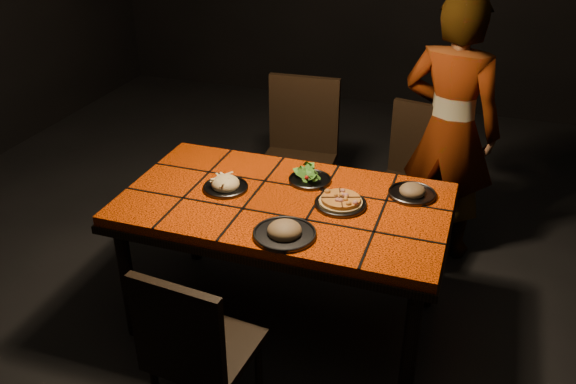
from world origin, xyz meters
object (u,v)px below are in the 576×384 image
(diner, at_px, (449,129))
(plate_pasta, at_px, (226,185))
(chair_far_right, at_px, (416,173))
(chair_near, at_px, (194,347))
(chair_far_left, at_px, (299,147))
(plate_pizza, at_px, (341,202))
(dining_table, at_px, (284,213))

(diner, bearing_deg, plate_pasta, 57.96)
(chair_far_right, bearing_deg, chair_near, -98.20)
(plate_pasta, bearing_deg, chair_far_right, 46.47)
(chair_far_left, relative_size, plate_pizza, 3.78)
(dining_table, height_order, chair_far_left, chair_far_left)
(dining_table, distance_m, chair_near, 0.87)
(chair_far_right, bearing_deg, diner, 43.34)
(diner, bearing_deg, plate_pizza, 80.29)
(chair_far_left, bearing_deg, plate_pizza, -65.00)
(chair_near, xyz_separation_m, chair_far_left, (-0.14, 1.81, 0.08))
(chair_far_left, xyz_separation_m, diner, (0.92, 0.04, 0.23))
(diner, bearing_deg, dining_table, 68.74)
(chair_near, xyz_separation_m, chair_far_right, (0.62, 1.75, 0.04))
(dining_table, height_order, plate_pasta, plate_pasta)
(dining_table, bearing_deg, chair_far_right, 59.37)
(dining_table, bearing_deg, chair_far_left, 103.48)
(chair_far_left, relative_size, plate_pasta, 4.41)
(chair_near, bearing_deg, plate_pizza, -107.29)
(chair_far_left, distance_m, chair_far_right, 0.77)
(dining_table, bearing_deg, plate_pizza, 6.62)
(chair_near, bearing_deg, dining_table, -90.65)
(chair_near, distance_m, plate_pizza, 0.99)
(chair_far_left, xyz_separation_m, plate_pasta, (-0.09, -0.96, 0.19))
(plate_pizza, xyz_separation_m, plate_pasta, (-0.60, -0.03, 0.00))
(chair_far_right, distance_m, plate_pasta, 1.26)
(chair_far_left, distance_m, diner, 0.95)
(chair_far_right, height_order, plate_pasta, chair_far_right)
(dining_table, distance_m, chair_far_right, 1.06)
(chair_near, relative_size, chair_far_right, 0.92)
(chair_far_left, bearing_deg, chair_far_right, -8.12)
(chair_near, distance_m, chair_far_right, 1.86)
(chair_near, bearing_deg, diner, -107.50)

